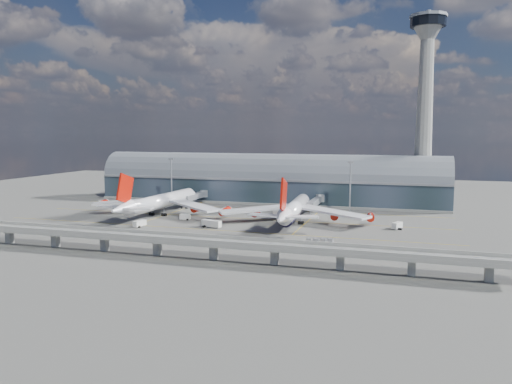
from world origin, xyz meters
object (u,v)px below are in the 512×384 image
(floodlight_mast_left, at_px, (171,180))
(service_truck_3, at_px, (397,226))
(airliner_left, at_px, (159,202))
(service_truck_4, at_px, (277,212))
(cargo_train_0, at_px, (130,233))
(service_truck_1, at_px, (185,217))
(cargo_train_1, at_px, (320,241))
(cargo_train_2, at_px, (318,251))
(airliner_right, at_px, (294,210))
(service_truck_2, at_px, (211,224))
(control_tower, at_px, (425,111))
(floodlight_mast_right, at_px, (350,185))
(service_truck_0, at_px, (140,223))
(service_truck_5, at_px, (159,205))

(floodlight_mast_left, bearing_deg, service_truck_3, -18.02)
(airliner_left, relative_size, service_truck_4, 13.23)
(service_truck_4, xyz_separation_m, cargo_train_0, (-42.34, -64.73, -0.66))
(service_truck_1, distance_m, cargo_train_1, 74.42)
(airliner_left, height_order, cargo_train_2, airliner_left)
(airliner_right, bearing_deg, service_truck_2, -150.34)
(control_tower, bearing_deg, floodlight_mast_right, -141.34)
(service_truck_0, bearing_deg, service_truck_3, 22.15)
(cargo_train_2, bearing_deg, service_truck_0, 77.24)
(control_tower, distance_m, cargo_train_1, 121.99)
(floodlight_mast_right, relative_size, service_truck_5, 4.01)
(airliner_left, xyz_separation_m, service_truck_4, (54.85, 16.96, -4.97))
(control_tower, height_order, airliner_left, control_tower)
(airliner_left, distance_m, service_truck_3, 112.05)
(floodlight_mast_right, xyz_separation_m, cargo_train_0, (-75.05, -85.64, -12.63))
(cargo_train_0, bearing_deg, service_truck_5, 8.16)
(control_tower, relative_size, airliner_right, 1.40)
(service_truck_2, xyz_separation_m, cargo_train_0, (-23.89, -25.50, -0.65))
(floodlight_mast_right, relative_size, service_truck_1, 5.11)
(service_truck_0, bearing_deg, cargo_train_2, -9.28)
(airliner_left, height_order, cargo_train_1, airliner_left)
(cargo_train_0, bearing_deg, service_truck_2, -54.32)
(airliner_right, relative_size, service_truck_2, 8.07)
(service_truck_1, bearing_deg, airliner_left, 55.24)
(floodlight_mast_right, relative_size, airliner_right, 0.35)
(floodlight_mast_right, bearing_deg, cargo_train_2, -89.77)
(airliner_right, bearing_deg, service_truck_1, -175.83)
(floodlight_mast_left, height_order, floodlight_mast_right, same)
(control_tower, height_order, floodlight_mast_right, control_tower)
(service_truck_1, relative_size, service_truck_3, 0.80)
(control_tower, distance_m, service_truck_5, 150.11)
(airliner_right, height_order, cargo_train_1, airliner_right)
(airliner_right, distance_m, service_truck_0, 67.48)
(cargo_train_2, bearing_deg, service_truck_3, -20.55)
(airliner_right, relative_size, cargo_train_2, 10.66)
(service_truck_1, bearing_deg, service_truck_3, -94.92)
(service_truck_0, bearing_deg, cargo_train_0, -63.56)
(service_truck_0, bearing_deg, floodlight_mast_right, 47.50)
(floodlight_mast_right, height_order, service_truck_1, floodlight_mast_right)
(service_truck_5, distance_m, cargo_train_2, 124.20)
(floodlight_mast_left, distance_m, service_truck_5, 21.60)
(service_truck_2, xyz_separation_m, cargo_train_2, (51.53, -32.39, -0.86))
(floodlight_mast_left, distance_m, service_truck_0, 71.34)
(service_truck_5, bearing_deg, service_truck_4, -60.91)
(service_truck_4, height_order, service_truck_5, service_truck_4)
(floodlight_mast_left, relative_size, service_truck_5, 4.01)
(service_truck_1, xyz_separation_m, service_truck_5, (-29.04, 28.73, 0.11))
(service_truck_4, distance_m, service_truck_5, 66.23)
(floodlight_mast_right, height_order, cargo_train_0, floodlight_mast_right)
(airliner_right, relative_size, service_truck_3, 11.64)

